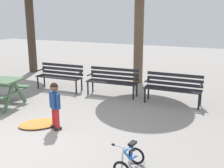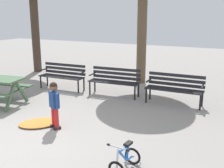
{
  "view_description": "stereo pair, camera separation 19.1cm",
  "coord_description": "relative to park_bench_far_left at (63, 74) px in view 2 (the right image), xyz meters",
  "views": [
    {
      "loc": [
        3.71,
        -3.75,
        2.49
      ],
      "look_at": [
        0.94,
        2.09,
        0.85
      ],
      "focal_mm": 44.38,
      "sensor_mm": 36.0,
      "label": 1
    },
    {
      "loc": [
        3.88,
        -3.67,
        2.49
      ],
      "look_at": [
        0.94,
        2.09,
        0.85
      ],
      "focal_mm": 44.38,
      "sensor_mm": 36.0,
      "label": 2
    }
  ],
  "objects": [
    {
      "name": "kids_bicycle",
      "position": [
        4.0,
        -3.71,
        -0.31
      ],
      "size": [
        0.41,
        0.59,
        0.54
      ],
      "color": "black",
      "rests_on": "ground"
    },
    {
      "name": "park_bench_far_left",
      "position": [
        0.0,
        0.0,
        0.0
      ],
      "size": [
        1.62,
        0.52,
        0.85
      ],
      "color": "#232328",
      "rests_on": "ground"
    },
    {
      "name": "leaf_pile",
      "position": [
        1.4,
        -2.82,
        -0.48
      ],
      "size": [
        1.1,
        1.11,
        0.07
      ],
      "primitive_type": "ellipsoid",
      "rotation": [
        0.0,
        0.0,
        0.81
      ],
      "color": "#C68438",
      "rests_on": "ground"
    },
    {
      "name": "park_bench_left",
      "position": [
        1.9,
        0.13,
        0.0
      ],
      "size": [
        1.63,
        0.57,
        0.85
      ],
      "color": "#232328",
      "rests_on": "ground"
    },
    {
      "name": "ground",
      "position": [
        1.76,
        -3.73,
        -0.51
      ],
      "size": [
        36.0,
        36.0,
        0.0
      ],
      "primitive_type": "plane",
      "color": "gray"
    },
    {
      "name": "park_bench_right",
      "position": [
        3.8,
        0.1,
        0.0
      ],
      "size": [
        1.61,
        0.5,
        0.85
      ],
      "color": "#232328",
      "rests_on": "ground"
    },
    {
      "name": "child_standing",
      "position": [
        1.88,
        -2.82,
        0.12
      ],
      "size": [
        0.36,
        0.27,
        1.06
      ],
      "color": "red",
      "rests_on": "ground"
    }
  ]
}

